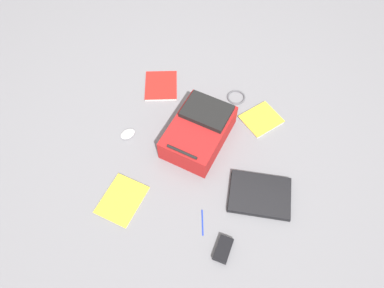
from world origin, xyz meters
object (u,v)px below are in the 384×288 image
cable_coil (236,97)px  book_manual (161,86)px  laptop (260,195)px  book_red (261,119)px  backpack (199,131)px  power_brick (223,249)px  book_comic (122,200)px  pen_black (202,222)px  computer_mouse (128,134)px

cable_coil → book_manual: bearing=6.7°
laptop → cable_coil: laptop is taller
book_red → book_manual: (0.70, -0.07, 0.00)m
backpack → book_manual: 0.49m
book_red → power_brick: size_ratio=2.24×
backpack → cable_coil: backpack is taller
book_comic → cable_coil: book_comic is taller
book_manual → pen_black: size_ratio=2.12×
laptop → power_brick: laptop is taller
laptop → pen_black: (0.26, 0.24, -0.01)m
cable_coil → pen_black: bearing=92.0°
backpack → laptop: bearing=148.4°
book_manual → power_brick: (-0.68, 0.94, 0.00)m
laptop → computer_mouse: (0.86, -0.16, 0.00)m
book_comic → pen_black: 0.46m
cable_coil → computer_mouse: bearing=40.9°
book_red → book_comic: size_ratio=1.02×
laptop → book_comic: 0.76m
laptop → power_brick: (0.12, 0.35, -0.00)m
book_manual → power_brick: 1.16m
book_manual → book_red: bearing=174.1°
backpack → pen_black: bearing=108.8°
book_manual → cable_coil: book_manual is taller
book_comic → computer_mouse: bearing=-71.5°
book_manual → power_brick: size_ratio=2.30×
book_manual → computer_mouse: bearing=82.0°
book_comic → power_brick: power_brick is taller
book_red → power_brick: 0.87m
book_red → cable_coil: bearing=-34.2°
computer_mouse → power_brick: size_ratio=0.70×
book_manual → pen_black: bearing=122.9°
book_comic → computer_mouse: (0.14, -0.41, 0.01)m
computer_mouse → power_brick: (-0.74, 0.51, -0.00)m
computer_mouse → cable_coil: size_ratio=0.77×
computer_mouse → cable_coil: computer_mouse is taller
power_brick → book_red: bearing=-91.4°
laptop → pen_black: bearing=43.1°
backpack → pen_black: size_ratio=3.47×
book_red → cable_coil: book_red is taller
book_manual → power_brick: power_brick is taller
laptop → pen_black: 0.36m
book_comic → pen_black: bearing=-178.5°
pen_black → book_comic: bearing=1.5°
book_comic → cable_coil: bearing=-115.5°
power_brick → pen_black: (0.14, -0.11, -0.01)m
book_manual → cable_coil: size_ratio=2.53×
book_comic → book_manual: (0.08, -0.84, 0.00)m
laptop → book_manual: (0.80, -0.59, -0.01)m
book_comic → pen_black: book_comic is taller
pen_black → power_brick: bearing=142.5°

